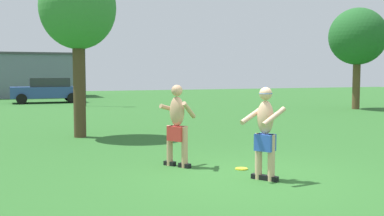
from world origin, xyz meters
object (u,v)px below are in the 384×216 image
at_px(player_in_red, 177,124).
at_px(frisbee, 241,169).
at_px(car_blue_mid_lot, 47,90).
at_px(tree_near_building, 78,10).
at_px(lamp_post, 84,44).
at_px(tree_right_field, 358,37).
at_px(player_with_cap, 265,129).

xyz_separation_m(player_in_red, frisbee, (1.12, -0.72, -0.89)).
bearing_deg(frisbee, player_in_red, 147.14).
distance_m(player_in_red, car_blue_mid_lot, 21.65).
distance_m(player_in_red, tree_near_building, 6.04).
height_order(frisbee, car_blue_mid_lot, car_blue_mid_lot).
distance_m(player_in_red, lamp_post, 18.07).
height_order(lamp_post, tree_near_building, lamp_post).
relative_size(car_blue_mid_lot, tree_right_field, 0.82).
bearing_deg(tree_right_field, tree_near_building, -159.69).
xyz_separation_m(car_blue_mid_lot, lamp_post, (1.87, -3.73, 2.70)).
distance_m(frisbee, tree_near_building, 7.39).
xyz_separation_m(car_blue_mid_lot, tree_right_field, (14.97, -10.95, 2.95)).
relative_size(player_with_cap, tree_right_field, 0.32).
bearing_deg(player_with_cap, tree_right_field, 44.67).
bearing_deg(player_in_red, tree_near_building, 104.79).
bearing_deg(lamp_post, tree_near_building, -98.22).
height_order(player_in_red, frisbee, player_in_red).
distance_m(frisbee, lamp_post, 18.94).
xyz_separation_m(lamp_post, tree_near_building, (-1.84, -12.75, 0.28)).
xyz_separation_m(player_in_red, car_blue_mid_lot, (-1.38, 21.60, -0.08)).
height_order(player_in_red, car_blue_mid_lot, player_in_red).
distance_m(player_in_red, tree_right_field, 17.51).
height_order(player_in_red, lamp_post, lamp_post).
relative_size(player_with_cap, lamp_post, 0.30).
relative_size(tree_right_field, tree_near_building, 1.04).
distance_m(car_blue_mid_lot, lamp_post, 4.97).
relative_size(lamp_post, tree_right_field, 1.09).
distance_m(lamp_post, tree_near_building, 12.88).
bearing_deg(frisbee, car_blue_mid_lot, 96.39).
bearing_deg(tree_near_building, frisbee, -67.06).
bearing_deg(tree_near_building, tree_right_field, 20.31).
bearing_deg(player_in_red, tree_right_field, 38.09).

